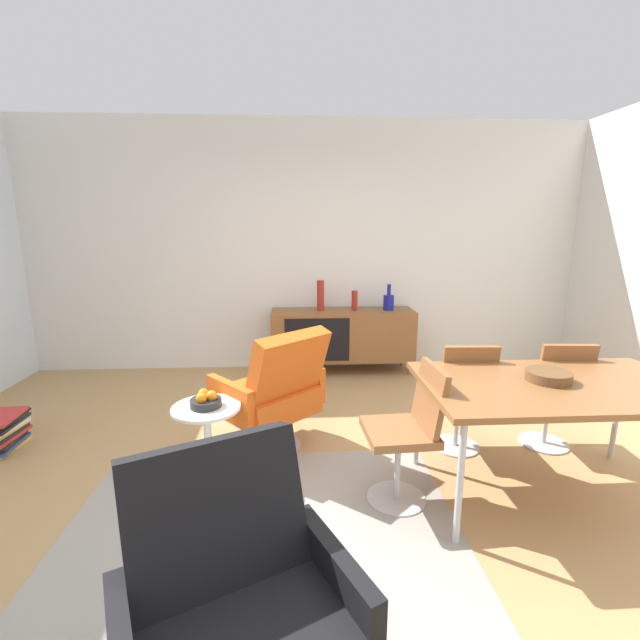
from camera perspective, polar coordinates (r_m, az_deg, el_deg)
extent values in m
plane|color=tan|center=(2.96, 0.11, -21.65)|extent=(8.32, 8.32, 0.00)
cube|color=silver|center=(5.06, -1.68, 9.46)|extent=(6.80, 0.12, 2.80)
cube|color=brown|center=(4.93, 2.98, -1.93)|extent=(1.60, 0.44, 0.56)
cube|color=black|center=(4.69, -0.37, -2.66)|extent=(0.70, 0.01, 0.48)
cylinder|color=brown|center=(4.85, -5.63, -6.67)|extent=(0.03, 0.03, 0.16)
cylinder|color=brown|center=(5.01, 11.64, -6.24)|extent=(0.03, 0.03, 0.16)
cylinder|color=brown|center=(5.17, -5.49, -5.44)|extent=(0.03, 0.03, 0.16)
cylinder|color=brown|center=(5.32, 10.71, -5.09)|extent=(0.03, 0.03, 0.16)
cylinder|color=navy|center=(4.94, 9.02, 2.28)|extent=(0.12, 0.12, 0.17)
cylinder|color=navy|center=(4.92, 9.07, 3.95)|extent=(0.04, 0.04, 0.12)
cylinder|color=maroon|center=(4.87, 4.56, 2.57)|extent=(0.07, 0.07, 0.22)
cylinder|color=maroon|center=(4.82, 0.07, 3.22)|extent=(0.08, 0.08, 0.34)
cube|color=brown|center=(2.97, 28.83, -7.57)|extent=(1.60, 0.90, 0.04)
cylinder|color=#B7B7BC|center=(2.50, 17.92, -19.77)|extent=(0.04, 0.04, 0.70)
cylinder|color=#B7B7BC|center=(3.15, 12.74, -12.44)|extent=(0.04, 0.04, 0.70)
cylinder|color=#B7B7BC|center=(3.79, 34.48, -10.02)|extent=(0.04, 0.04, 0.70)
cylinder|color=brown|center=(2.96, 27.84, -6.53)|extent=(0.26, 0.26, 0.06)
cube|color=brown|center=(3.73, 27.98, -8.01)|extent=(0.43, 0.43, 0.05)
cube|color=brown|center=(3.51, 29.64, -5.69)|extent=(0.39, 0.12, 0.38)
cylinder|color=#B7B7BC|center=(3.81, 27.61, -11.37)|extent=(0.04, 0.04, 0.42)
cylinder|color=#B7B7BC|center=(3.90, 27.30, -14.17)|extent=(0.36, 0.36, 0.01)
cube|color=brown|center=(3.42, 17.79, -8.88)|extent=(0.42, 0.42, 0.05)
cube|color=brown|center=(3.19, 19.04, -6.42)|extent=(0.38, 0.11, 0.38)
cylinder|color=#B7B7BC|center=(3.52, 17.53, -12.49)|extent=(0.04, 0.04, 0.42)
cylinder|color=#B7B7BC|center=(3.61, 17.31, -15.48)|extent=(0.36, 0.36, 0.01)
cube|color=brown|center=(2.71, 10.33, -14.29)|extent=(0.42, 0.42, 0.05)
cube|color=brown|center=(2.68, 14.25, -9.76)|extent=(0.11, 0.38, 0.38)
cylinder|color=#B7B7BC|center=(2.82, 10.14, -18.60)|extent=(0.04, 0.04, 0.42)
cylinder|color=#B7B7BC|center=(2.93, 9.97, -22.07)|extent=(0.36, 0.36, 0.01)
cube|color=#D85919|center=(3.32, -6.86, -10.32)|extent=(0.82, 0.82, 0.20)
cube|color=#D85919|center=(3.04, -4.21, -6.21)|extent=(0.63, 0.60, 0.51)
cube|color=#D85919|center=(3.49, -2.59, -7.69)|extent=(0.38, 0.42, 0.28)
cube|color=#D85919|center=(3.12, -11.76, -10.47)|extent=(0.38, 0.42, 0.28)
cylinder|color=#B7B7BC|center=(3.42, -6.75, -14.03)|extent=(0.06, 0.06, 0.28)
cylinder|color=#B7B7BC|center=(3.48, -6.70, -15.98)|extent=(0.48, 0.48, 0.02)
cube|color=black|center=(1.66, -13.45, -23.56)|extent=(0.66, 0.50, 0.51)
cube|color=black|center=(1.73, 1.94, -31.30)|extent=(0.27, 0.48, 0.28)
cylinder|color=white|center=(2.93, -14.76, -11.11)|extent=(0.44, 0.44, 0.02)
cylinder|color=white|center=(3.04, -14.48, -15.62)|extent=(0.05, 0.05, 0.50)
cone|color=white|center=(3.16, -14.23, -19.48)|extent=(0.32, 0.32, 0.02)
cylinder|color=#262628|center=(2.91, -14.79, -10.48)|extent=(0.20, 0.20, 0.05)
sphere|color=orange|center=(2.89, -14.06, -9.66)|extent=(0.07, 0.07, 0.07)
sphere|color=orange|center=(2.93, -15.08, -9.38)|extent=(0.07, 0.07, 0.07)
sphere|color=orange|center=(2.87, -15.34, -9.90)|extent=(0.07, 0.07, 0.07)
cube|color=gold|center=(4.19, -36.49, -13.30)|extent=(0.29, 0.37, 0.03)
cube|color=gray|center=(2.67, -7.56, -26.05)|extent=(2.20, 1.70, 0.01)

